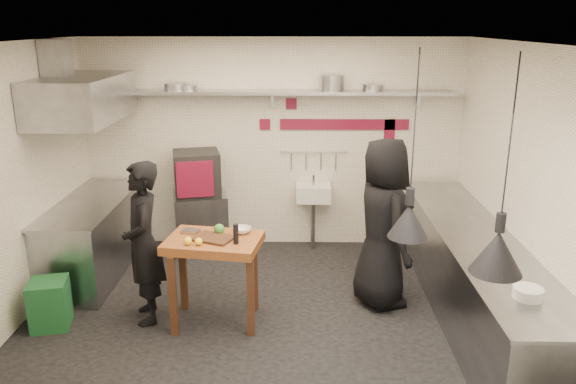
{
  "coord_description": "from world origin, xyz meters",
  "views": [
    {
      "loc": [
        0.33,
        -5.28,
        2.98
      ],
      "look_at": [
        0.24,
        0.3,
        1.28
      ],
      "focal_mm": 35.0,
      "sensor_mm": 36.0,
      "label": 1
    }
  ],
  "objects_px": {
    "prep_table": "(215,280)",
    "chef_right": "(383,223)",
    "green_bin": "(50,304)",
    "chef_left": "(143,243)",
    "combi_oven": "(197,173)",
    "oven_stand": "(201,222)"
  },
  "relations": [
    {
      "from": "prep_table",
      "to": "chef_right",
      "type": "bearing_deg",
      "value": 23.65
    },
    {
      "from": "green_bin",
      "to": "chef_left",
      "type": "relative_size",
      "value": 0.3
    },
    {
      "from": "combi_oven",
      "to": "chef_left",
      "type": "distance_m",
      "value": 1.83
    },
    {
      "from": "combi_oven",
      "to": "chef_left",
      "type": "bearing_deg",
      "value": -111.39
    },
    {
      "from": "combi_oven",
      "to": "chef_right",
      "type": "xyz_separation_m",
      "value": [
        2.22,
        -1.39,
        -0.17
      ]
    },
    {
      "from": "chef_right",
      "to": "chef_left",
      "type": "bearing_deg",
      "value": 83.77
    },
    {
      "from": "combi_oven",
      "to": "green_bin",
      "type": "height_order",
      "value": "combi_oven"
    },
    {
      "from": "chef_right",
      "to": "combi_oven",
      "type": "bearing_deg",
      "value": 42.4
    },
    {
      "from": "chef_left",
      "to": "chef_right",
      "type": "xyz_separation_m",
      "value": [
        2.46,
        0.41,
        0.08
      ]
    },
    {
      "from": "chef_left",
      "to": "green_bin",
      "type": "bearing_deg",
      "value": -96.97
    },
    {
      "from": "chef_left",
      "to": "chef_right",
      "type": "height_order",
      "value": "chef_right"
    },
    {
      "from": "prep_table",
      "to": "chef_right",
      "type": "relative_size",
      "value": 0.5
    },
    {
      "from": "oven_stand",
      "to": "chef_right",
      "type": "bearing_deg",
      "value": -46.97
    },
    {
      "from": "chef_right",
      "to": "green_bin",
      "type": "bearing_deg",
      "value": 84.2
    },
    {
      "from": "oven_stand",
      "to": "chef_left",
      "type": "relative_size",
      "value": 0.47
    },
    {
      "from": "oven_stand",
      "to": "prep_table",
      "type": "height_order",
      "value": "prep_table"
    },
    {
      "from": "oven_stand",
      "to": "chef_left",
      "type": "height_order",
      "value": "chef_left"
    },
    {
      "from": "prep_table",
      "to": "chef_left",
      "type": "distance_m",
      "value": 0.82
    },
    {
      "from": "prep_table",
      "to": "chef_left",
      "type": "xyz_separation_m",
      "value": [
        -0.72,
        0.05,
        0.38
      ]
    },
    {
      "from": "oven_stand",
      "to": "combi_oven",
      "type": "distance_m",
      "value": 0.69
    },
    {
      "from": "green_bin",
      "to": "chef_left",
      "type": "xyz_separation_m",
      "value": [
        0.95,
        0.18,
        0.59
      ]
    },
    {
      "from": "green_bin",
      "to": "prep_table",
      "type": "distance_m",
      "value": 1.68
    }
  ]
}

